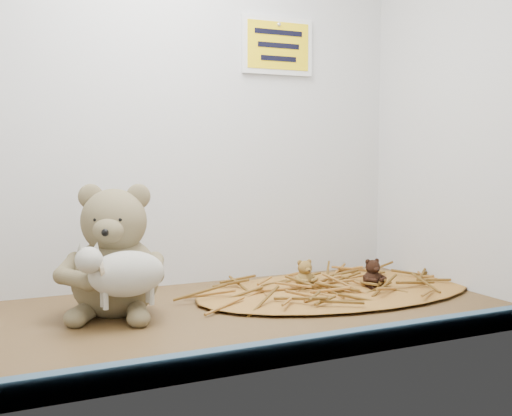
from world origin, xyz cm
name	(u,v)px	position (x,y,z in cm)	size (l,w,h in cm)	color
alcove_shell	(186,73)	(0.00, 9.00, 45.00)	(120.40, 60.20, 90.40)	#473218
front_rail	(276,353)	(0.00, -28.80, 1.80)	(119.28, 2.20, 3.60)	#3D5E76
straw_bed	(338,290)	(33.50, 7.29, 0.62)	(64.19, 37.27, 1.24)	brown
main_teddy	(115,250)	(-13.98, 9.20, 12.17)	(19.62, 20.71, 24.34)	olive
toy_lamb	(127,274)	(-13.98, 0.48, 9.22)	(17.30, 10.56, 11.18)	beige
mini_teddy_tan	(305,273)	(26.82, 10.23, 4.36)	(5.03, 5.31, 6.24)	brown
mini_teddy_brown	(372,272)	(40.17, 4.34, 4.42)	(5.12, 5.41, 6.35)	black
wall_sign	(277,46)	(30.00, 29.40, 55.00)	(16.00, 1.20, 11.00)	yellow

